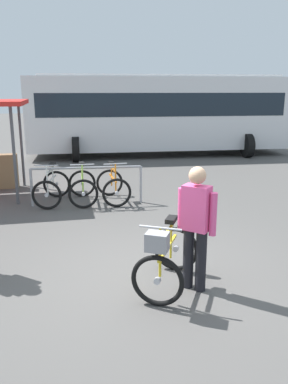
% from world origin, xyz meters
% --- Properties ---
extents(ground_plane, '(80.00, 80.00, 0.00)m').
position_xyz_m(ground_plane, '(0.00, 0.00, 0.00)').
color(ground_plane, '#514F4C').
extents(bike_rack_rail, '(2.51, 0.21, 0.88)m').
position_xyz_m(bike_rack_rail, '(-0.68, 3.67, 0.64)').
color(bike_rack_rail, '#99999E').
rests_on(bike_rack_rail, ground).
extents(racked_bike_white, '(0.85, 1.21, 0.97)m').
position_xyz_m(racked_bike_white, '(-1.47, 3.90, 0.37)').
color(racked_bike_white, black).
rests_on(racked_bike_white, ground).
extents(racked_bike_lime, '(0.67, 1.09, 0.97)m').
position_xyz_m(racked_bike_lime, '(-0.77, 3.86, 0.37)').
color(racked_bike_lime, black).
rests_on(racked_bike_lime, ground).
extents(racked_bike_orange, '(0.72, 1.11, 0.97)m').
position_xyz_m(racked_bike_orange, '(-0.07, 3.82, 0.37)').
color(racked_bike_orange, black).
rests_on(racked_bike_orange, ground).
extents(featured_bicycle, '(1.09, 1.26, 0.97)m').
position_xyz_m(featured_bicycle, '(0.13, -0.52, 0.45)').
color(featured_bicycle, black).
rests_on(featured_bicycle, ground).
extents(person_with_featured_bike, '(0.41, 0.40, 1.64)m').
position_xyz_m(person_with_featured_bike, '(0.51, -0.56, 0.91)').
color(person_with_featured_bike, black).
rests_on(person_with_featured_bike, ground).
extents(bus_distant, '(10.09, 3.67, 3.08)m').
position_xyz_m(bus_distant, '(2.49, 10.36, 1.74)').
color(bus_distant, silver).
rests_on(bus_distant, ground).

